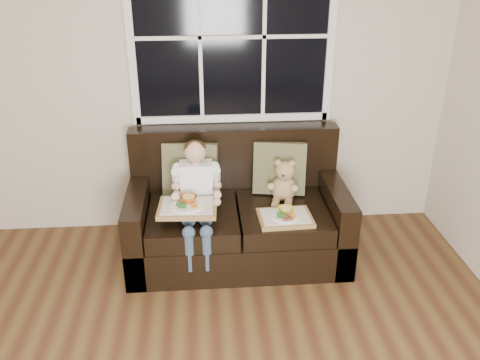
{
  "coord_description": "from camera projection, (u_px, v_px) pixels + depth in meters",
  "views": [
    {
      "loc": [
        0.19,
        -1.54,
        2.34
      ],
      "look_at": [
        0.46,
        1.85,
        0.72
      ],
      "focal_mm": 38.0,
      "sensor_mm": 36.0,
      "label": 1
    }
  ],
  "objects": [
    {
      "name": "child",
      "position": [
        197.0,
        189.0,
        3.83
      ],
      "size": [
        0.36,
        0.59,
        0.82
      ],
      "color": "white",
      "rests_on": "loveseat"
    },
    {
      "name": "tray_left",
      "position": [
        187.0,
        206.0,
        3.7
      ],
      "size": [
        0.44,
        0.35,
        0.1
      ],
      "rotation": [
        0.0,
        0.0,
        -0.06
      ],
      "color": "olive",
      "rests_on": "child"
    },
    {
      "name": "pillow_left",
      "position": [
        190.0,
        170.0,
        4.05
      ],
      "size": [
        0.46,
        0.25,
        0.45
      ],
      "rotation": [
        -0.21,
        0.0,
        -0.13
      ],
      "color": "#62643E",
      "rests_on": "loveseat"
    },
    {
      "name": "room_walls",
      "position": [
        147.0,
        186.0,
        1.7
      ],
      "size": [
        4.52,
        5.02,
        2.71
      ],
      "color": "beige",
      "rests_on": "ground"
    },
    {
      "name": "teddy_bear",
      "position": [
        284.0,
        184.0,
        4.0
      ],
      "size": [
        0.24,
        0.29,
        0.36
      ],
      "rotation": [
        0.0,
        0.0,
        -0.25
      ],
      "color": "tan",
      "rests_on": "loveseat"
    },
    {
      "name": "window_back",
      "position": [
        232.0,
        37.0,
        3.94
      ],
      "size": [
        1.62,
        0.04,
        1.37
      ],
      "color": "black",
      "rests_on": "room_walls"
    },
    {
      "name": "loveseat",
      "position": [
        237.0,
        217.0,
        4.1
      ],
      "size": [
        1.7,
        0.92,
        0.96
      ],
      "color": "black",
      "rests_on": "ground"
    },
    {
      "name": "pillow_right",
      "position": [
        280.0,
        168.0,
        4.11
      ],
      "size": [
        0.45,
        0.26,
        0.43
      ],
      "rotation": [
        -0.21,
        0.0,
        -0.18
      ],
      "color": "#62643E",
      "rests_on": "loveseat"
    },
    {
      "name": "tray_right",
      "position": [
        285.0,
        217.0,
        3.76
      ],
      "size": [
        0.41,
        0.32,
        0.09
      ],
      "rotation": [
        0.0,
        0.0,
        0.05
      ],
      "color": "olive",
      "rests_on": "loveseat"
    }
  ]
}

